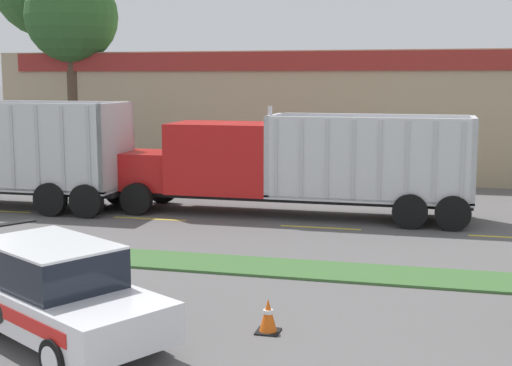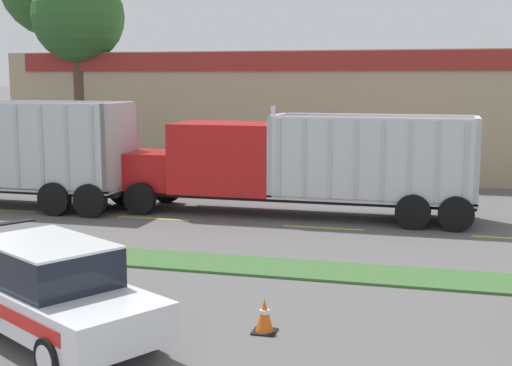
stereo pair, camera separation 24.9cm
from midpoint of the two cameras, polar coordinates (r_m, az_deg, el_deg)
name	(u,v)px [view 1 (the left image)]	position (r m, az deg, el deg)	size (l,w,h in m)	color
grass_verge	(229,265)	(16.89, -2.62, -6.53)	(120.00, 1.57, 0.06)	#3D6633
centre_line_4	(150,219)	(22.61, -8.81, -2.84)	(2.40, 0.14, 0.01)	yellow
centre_line_5	(320,227)	(21.13, 4.83, -3.57)	(2.40, 0.14, 0.01)	yellow
dump_truck_lead	(259,166)	(22.92, -0.11, 1.39)	(11.41, 2.59, 3.53)	black
rally_car	(56,292)	(12.51, -16.27, -8.34)	(4.67, 3.74, 1.70)	white
traffic_cone	(268,316)	(12.56, 0.40, -10.59)	(0.41, 0.41, 0.61)	black
store_building_backdrop	(416,111)	(35.61, 12.45, 5.63)	(37.42, 12.10, 5.51)	tan
tree_behind_left	(71,9)	(34.02, -14.77, 13.31)	(4.17, 4.17, 10.24)	brown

